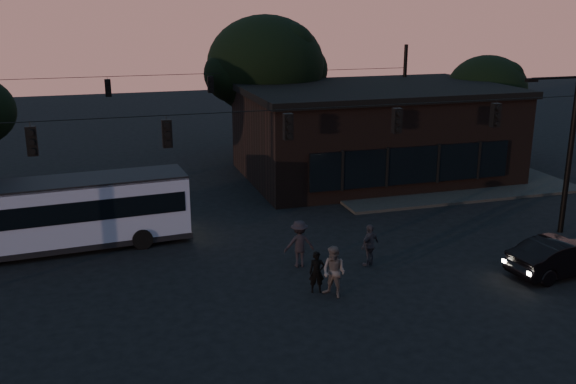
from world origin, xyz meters
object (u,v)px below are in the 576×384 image
object	(u,v)px
pedestrian_b	(334,272)
pedestrian_c	(370,245)
building	(373,131)
pedestrian_a	(317,272)
bus	(60,211)
car	(563,256)
pedestrian_d	(299,244)

from	to	relation	value
pedestrian_b	pedestrian_c	bearing A→B (deg)	97.53
building	pedestrian_a	bearing A→B (deg)	-120.75
bus	pedestrian_a	size ratio (longest dim) A/B	6.99
car	bus	bearing A→B (deg)	59.58
bus	pedestrian_b	xyz separation A→B (m)	(9.30, -7.67, -0.74)
car	pedestrian_c	world-z (taller)	pedestrian_c
pedestrian_c	pedestrian_d	size ratio (longest dim) A/B	0.91
car	pedestrian_d	bearing A→B (deg)	62.59
bus	pedestrian_c	size ratio (longest dim) A/B	6.27
pedestrian_b	bus	bearing A→B (deg)	-165.30
pedestrian_b	pedestrian_c	xyz separation A→B (m)	(2.37, 2.23, -0.08)
pedestrian_d	building	bearing A→B (deg)	-122.48
pedestrian_d	bus	bearing A→B (deg)	-24.99
pedestrian_b	pedestrian_d	xyz separation A→B (m)	(-0.31, 2.97, 0.01)
pedestrian_a	pedestrian_d	xyz separation A→B (m)	(0.14, 2.46, 0.18)
building	bus	bearing A→B (deg)	-156.70
bus	pedestrian_a	world-z (taller)	bus
car	pedestrian_a	world-z (taller)	pedestrian_a
bus	car	world-z (taller)	bus
pedestrian_a	pedestrian_d	bearing A→B (deg)	99.35
pedestrian_b	pedestrian_a	bearing A→B (deg)	-174.66
pedestrian_a	pedestrian_c	distance (m)	3.30
car	pedestrian_d	world-z (taller)	pedestrian_d
building	pedestrian_c	size ratio (longest dim) A/B	8.97
bus	pedestrian_c	xyz separation A→B (m)	(11.67, -5.44, -0.82)
pedestrian_a	pedestrian_c	xyz separation A→B (m)	(2.82, 1.72, 0.09)
car	pedestrian_b	size ratio (longest dim) A/B	2.36
pedestrian_c	pedestrian_d	world-z (taller)	pedestrian_d
pedestrian_b	car	bearing A→B (deg)	49.60
bus	pedestrian_b	bearing A→B (deg)	-43.69
pedestrian_b	pedestrian_d	world-z (taller)	pedestrian_d
building	pedestrian_d	distance (m)	15.12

